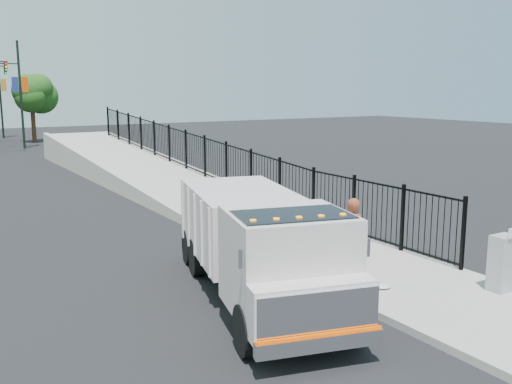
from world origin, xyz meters
TOP-DOWN VIEW (x-y plane):
  - ground at (0.00, 0.00)m, footprint 120.00×120.00m
  - sidewalk at (1.93, -2.00)m, footprint 3.55×12.00m
  - curb at (0.00, -2.00)m, footprint 0.30×12.00m
  - ramp at (2.12, 16.00)m, footprint 3.95×24.06m
  - iron_fence at (3.55, 12.00)m, footprint 0.10×28.00m
  - truck at (-1.60, -0.89)m, footprint 3.90×7.24m
  - worker at (1.20, -0.67)m, footprint 0.60×0.76m
  - utility_cabinet at (3.10, -3.42)m, footprint 0.55×0.40m
  - debris at (0.99, -1.92)m, footprint 0.41×0.41m
  - light_pole_1 at (-0.42, 35.26)m, footprint 3.77×0.22m
  - tree_1 at (1.55, 40.22)m, footprint 2.68×2.68m

SIDE VIEW (x-z plane):
  - ground at x=0.00m, z-range 0.00..0.00m
  - ramp at x=2.12m, z-range -1.60..1.60m
  - sidewalk at x=1.93m, z-range 0.00..0.12m
  - curb at x=0.00m, z-range 0.00..0.16m
  - debris at x=0.99m, z-range 0.12..0.22m
  - utility_cabinet at x=3.10m, z-range 0.12..1.37m
  - iron_fence at x=3.55m, z-range 0.00..1.80m
  - worker at x=1.20m, z-range 0.12..1.94m
  - truck at x=-1.60m, z-range 0.15..2.52m
  - tree_1 at x=1.55m, z-range 1.28..6.62m
  - light_pole_1 at x=-0.42m, z-range 0.36..8.36m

